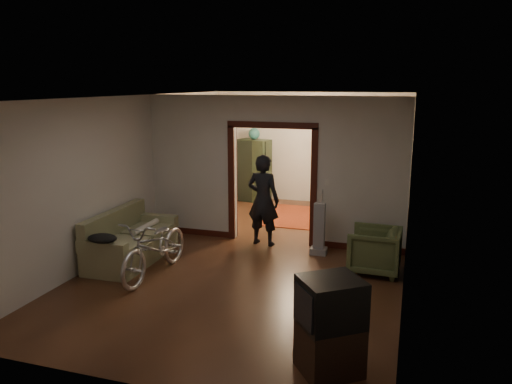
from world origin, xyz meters
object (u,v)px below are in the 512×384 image
at_px(locker, 254,170).
at_px(desk, 341,195).
at_px(person, 263,200).
at_px(bicycle, 156,247).
at_px(armchair, 374,250).
at_px(sofa, 132,236).

distance_m(locker, desk, 2.35).
bearing_deg(person, bicycle, 67.45).
bearing_deg(desk, bicycle, -104.51).
xyz_separation_m(person, locker, (-1.25, 3.35, -0.06)).
height_order(armchair, desk, desk).
relative_size(sofa, desk, 1.86).
relative_size(sofa, locker, 1.17).
bearing_deg(locker, sofa, -81.42).
relative_size(bicycle, desk, 1.81).
bearing_deg(desk, person, -99.87).
bearing_deg(sofa, bicycle, -35.52).
distance_m(sofa, bicycle, 0.89).
bearing_deg(bicycle, desk, 68.62).
height_order(bicycle, desk, bicycle).
distance_m(bicycle, person, 2.38).
height_order(armchair, person, person).
relative_size(sofa, armchair, 2.33).
relative_size(armchair, desk, 0.80).
distance_m(sofa, desk, 5.43).
bearing_deg(person, locker, -62.16).
height_order(person, desk, person).
bearing_deg(locker, person, -53.28).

